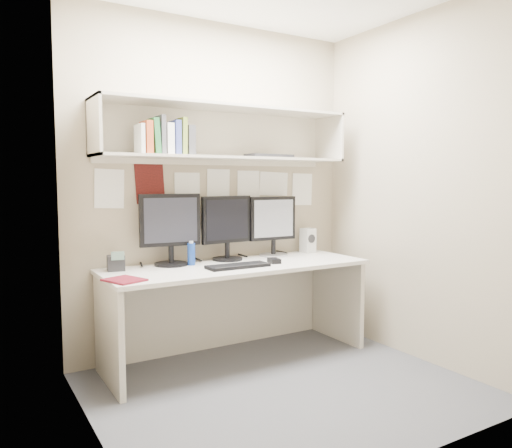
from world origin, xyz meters
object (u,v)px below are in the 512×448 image
monitor_right (273,224)px  monitor_center (227,226)px  monitor_left (170,227)px  keyboard (238,266)px  speaker (308,240)px  desk (237,311)px  desk_phone (116,263)px  maroon_notebook (124,280)px

monitor_right → monitor_center: bearing=-178.7°
monitor_left → keyboard: 0.58m
speaker → monitor_left: bearing=175.6°
desk → monitor_left: bearing=153.6°
desk → desk_phone: 0.97m
keyboard → maroon_notebook: size_ratio=1.96×
keyboard → monitor_center: bearing=76.0°
desk → monitor_right: size_ratio=4.04×
keyboard → speaker: 0.96m
keyboard → desk_phone: 0.86m
maroon_notebook → monitor_right: bearing=-4.2°
monitor_center → maroon_notebook: size_ratio=2.15×
maroon_notebook → keyboard: bearing=-16.7°
keyboard → maroon_notebook: bearing=-175.2°
desk → monitor_left: (-0.44, 0.22, 0.65)m
desk → keyboard: (-0.06, -0.13, 0.38)m
desk → desk_phone: desk_phone is taller
monitor_center → desk: bearing=-102.5°
desk → monitor_left: monitor_left is taller
speaker → desk: bearing=-169.5°
desk → keyboard: keyboard is taller
desk → maroon_notebook: 1.00m
desk → maroon_notebook: size_ratio=8.48×
desk → monitor_left: size_ratio=3.77×
monitor_right → keyboard: bearing=-145.0°
monitor_left → keyboard: bearing=-36.6°
monitor_right → maroon_notebook: (-1.37, -0.41, -0.26)m
monitor_center → desk_phone: (-0.89, -0.03, -0.22)m
keyboard → speaker: bearing=22.3°
keyboard → maroon_notebook: (-0.85, -0.06, -0.00)m
desk_phone → keyboard: bearing=-12.6°
maroon_notebook → monitor_left: bearing=20.4°
keyboard → maroon_notebook: 0.85m
desk → maroon_notebook: maroon_notebook is taller
desk → speaker: bearing=15.1°
desk_phone → monitor_center: bearing=11.2°
desk → monitor_left: 0.81m
keyboard → desk_phone: (-0.79, 0.32, 0.04)m
desk → keyboard: 0.40m
monitor_center → monitor_right: size_ratio=1.02×
monitor_left → desk_phone: 0.47m
desk → monitor_right: (0.46, 0.22, 0.63)m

